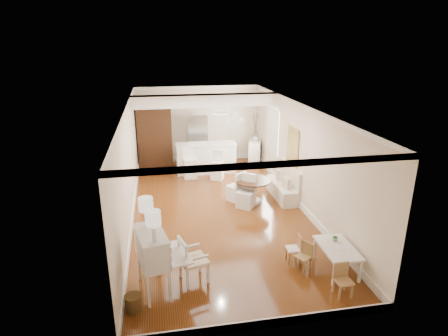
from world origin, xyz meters
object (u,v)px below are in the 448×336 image
object	(u,v)px
kids_chair_c	(344,281)
breakfast_counter	(206,158)
kids_chair_b	(293,248)
slip_chair_far	(236,186)
secretary_bureau	(153,262)
pantry_cabinet	(155,135)
sideboard	(255,152)
kids_table	(336,258)
slip_chair_near	(246,191)
fridge	(207,139)
wicker_basket	(133,303)
bar_stool_left	(190,163)
dining_table	(253,191)
gustavian_armchair	(194,259)
kids_chair_a	(303,256)
bar_stool_right	(217,165)

from	to	relation	value
kids_chair_c	breakfast_counter	xyz separation A→B (m)	(-1.52, 7.04, 0.21)
kids_chair_b	slip_chair_far	xyz separation A→B (m)	(-0.52, 3.26, 0.15)
secretary_bureau	pantry_cabinet	distance (m)	7.41
sideboard	kids_table	bearing A→B (deg)	-73.77
slip_chair_near	fridge	xyz separation A→B (m)	(-0.49, 4.10, 0.44)
kids_chair_c	sideboard	world-z (taller)	sideboard
fridge	wicker_basket	bearing A→B (deg)	-106.71
bar_stool_left	pantry_cabinet	size ratio (longest dim) A/B	0.45
secretary_bureau	dining_table	world-z (taller)	secretary_bureau
slip_chair_near	pantry_cabinet	xyz separation A→B (m)	(-2.39, 4.13, 0.69)
pantry_cabinet	kids_chair_b	bearing A→B (deg)	-68.39
dining_table	slip_chair_near	size ratio (longest dim) A/B	1.10
gustavian_armchair	dining_table	xyz separation A→B (m)	(2.00, 3.32, -0.11)
gustavian_armchair	pantry_cabinet	xyz separation A→B (m)	(-0.65, 7.20, 0.70)
gustavian_armchair	kids_chair_a	bearing A→B (deg)	-106.24
slip_chair_near	kids_chair_c	bearing A→B (deg)	-42.10
sideboard	bar_stool_right	bearing A→B (deg)	-122.24
bar_stool_left	slip_chair_near	bearing A→B (deg)	-68.83
kids_chair_a	kids_table	bearing A→B (deg)	44.92
kids_table	breakfast_counter	bearing A→B (deg)	105.63
bar_stool_left	dining_table	bearing A→B (deg)	-61.91
wicker_basket	pantry_cabinet	world-z (taller)	pantry_cabinet
secretary_bureau	kids_table	world-z (taller)	secretary_bureau
secretary_bureau	kids_chair_b	xyz separation A→B (m)	(2.83, 0.48, -0.30)
kids_table	secretary_bureau	bearing A→B (deg)	-179.64
bar_stool_right	slip_chair_far	bearing A→B (deg)	-58.78
wicker_basket	kids_chair_a	distance (m)	3.34
kids_chair_a	kids_chair_b	world-z (taller)	kids_chair_b
kids_chair_c	kids_table	bearing A→B (deg)	70.87
pantry_cabinet	wicker_basket	bearing A→B (deg)	-93.28
kids_chair_b	slip_chair_near	xyz separation A→B (m)	(-0.34, 2.78, 0.16)
gustavian_armchair	wicker_basket	size ratio (longest dim) A/B	3.12
secretary_bureau	dining_table	xyz separation A→B (m)	(2.75, 3.50, -0.25)
wicker_basket	fridge	size ratio (longest dim) A/B	0.16
gustavian_armchair	wicker_basket	distance (m)	1.32
wicker_basket	dining_table	distance (m)	5.04
fridge	sideboard	bearing A→B (deg)	-13.51
kids_chair_b	bar_stool_left	size ratio (longest dim) A/B	0.56
bar_stool_left	kids_chair_a	bearing A→B (deg)	-78.47
breakfast_counter	bar_stool_left	world-z (taller)	bar_stool_left
breakfast_counter	fridge	xyz separation A→B (m)	(0.20, 1.05, 0.39)
bar_stool_left	sideboard	xyz separation A→B (m)	(2.50, 1.10, -0.08)
bar_stool_right	fridge	size ratio (longest dim) A/B	0.53
secretary_bureau	dining_table	bearing A→B (deg)	39.62
kids_chair_a	bar_stool_right	distance (m)	5.46
fridge	slip_chair_near	bearing A→B (deg)	-83.17
dining_table	fridge	size ratio (longest dim) A/B	0.56
kids_chair_a	breakfast_counter	xyz separation A→B (m)	(-1.13, 6.13, 0.23)
kids_table	kids_chair_a	bearing A→B (deg)	166.73
kids_chair_a	pantry_cabinet	size ratio (longest dim) A/B	0.25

